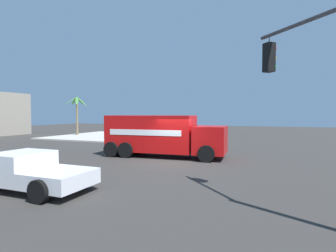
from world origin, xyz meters
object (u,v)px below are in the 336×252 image
object	(u,v)px
traffic_light_primary	(328,77)
vending_machine_red	(130,128)
pickup_white	(25,170)
palm_tree_far	(77,109)
delivery_truck	(162,135)

from	to	relation	value
traffic_light_primary	vending_machine_red	world-z (taller)	traffic_light_primary
vending_machine_red	traffic_light_primary	bearing A→B (deg)	-139.10
pickup_white	palm_tree_far	bearing A→B (deg)	36.61
delivery_truck	pickup_white	distance (m)	9.08
pickup_white	palm_tree_far	size ratio (longest dim) A/B	1.06
delivery_truck	traffic_light_primary	world-z (taller)	traffic_light_primary
palm_tree_far	delivery_truck	bearing A→B (deg)	-123.84
traffic_light_primary	pickup_white	size ratio (longest dim) A/B	1.06
traffic_light_primary	palm_tree_far	distance (m)	31.29
pickup_white	traffic_light_primary	bearing A→B (deg)	-85.27
traffic_light_primary	pickup_white	distance (m)	10.33
traffic_light_primary	palm_tree_far	size ratio (longest dim) A/B	1.12
delivery_truck	traffic_light_primary	distance (m)	11.68
pickup_white	palm_tree_far	world-z (taller)	palm_tree_far
vending_machine_red	palm_tree_far	world-z (taller)	palm_tree_far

